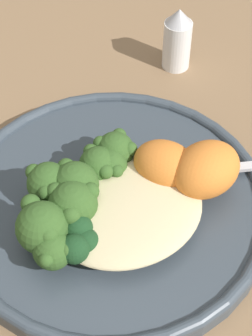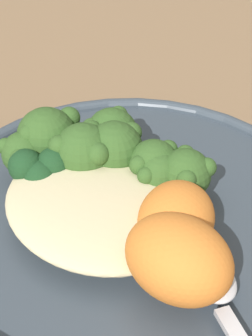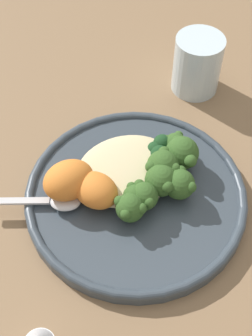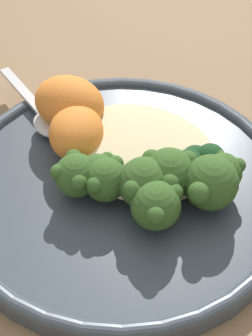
{
  "view_description": "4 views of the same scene",
  "coord_description": "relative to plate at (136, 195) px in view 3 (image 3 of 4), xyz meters",
  "views": [
    {
      "loc": [
        0.13,
        0.26,
        0.41
      ],
      "look_at": [
        -0.02,
        -0.01,
        0.06
      ],
      "focal_mm": 60.0,
      "sensor_mm": 36.0,
      "label": 1
    },
    {
      "loc": [
        -0.23,
        0.18,
        0.27
      ],
      "look_at": [
        0.0,
        -0.02,
        0.04
      ],
      "focal_mm": 60.0,
      "sensor_mm": 36.0,
      "label": 2
    },
    {
      "loc": [
        -0.16,
        -0.32,
        0.51
      ],
      "look_at": [
        -0.02,
        -0.0,
        0.05
      ],
      "focal_mm": 50.0,
      "sensor_mm": 36.0,
      "label": 3
    },
    {
      "loc": [
        0.17,
        -0.28,
        0.36
      ],
      "look_at": [
        -0.01,
        -0.02,
        0.04
      ],
      "focal_mm": 60.0,
      "sensor_mm": 36.0,
      "label": 4
    }
  ],
  "objects": [
    {
      "name": "quinoa_mound",
      "position": [
        0.0,
        0.03,
        0.02
      ],
      "size": [
        0.13,
        0.11,
        0.02
      ],
      "primitive_type": "ellipsoid",
      "color": "beige",
      "rests_on": "plate"
    },
    {
      "name": "broccoli_stalk_7",
      "position": [
        0.05,
        0.04,
        0.02
      ],
      "size": [
        0.11,
        0.03,
        0.03
      ],
      "rotation": [
        0.0,
        0.0,
        6.24
      ],
      "color": "#ADC675",
      "rests_on": "plate"
    },
    {
      "name": "ground_plane",
      "position": [
        0.01,
        0.02,
        -0.01
      ],
      "size": [
        4.0,
        4.0,
        0.0
      ],
      "primitive_type": "plane",
      "color": "#846647"
    },
    {
      "name": "sweet_potato_chunk_1",
      "position": [
        -0.05,
        0.01,
        0.03
      ],
      "size": [
        0.07,
        0.07,
        0.04
      ],
      "primitive_type": "ellipsoid",
      "rotation": [
        0.0,
        0.0,
        2.13
      ],
      "color": "orange",
      "rests_on": "plate"
    },
    {
      "name": "sweet_potato_chunk_0",
      "position": [
        -0.08,
        0.03,
        0.03
      ],
      "size": [
        0.07,
        0.06,
        0.05
      ],
      "primitive_type": "ellipsoid",
      "rotation": [
        0.0,
        0.0,
        3.26
      ],
      "color": "orange",
      "rests_on": "plate"
    },
    {
      "name": "broccoli_stalk_5",
      "position": [
        0.04,
        0.01,
        0.03
      ],
      "size": [
        0.09,
        0.07,
        0.04
      ],
      "rotation": [
        0.0,
        0.0,
        5.71
      ],
      "color": "#ADC675",
      "rests_on": "plate"
    },
    {
      "name": "broccoli_stalk_4",
      "position": [
        0.04,
        -0.02,
        0.03
      ],
      "size": [
        0.09,
        0.09,
        0.04
      ],
      "rotation": [
        0.0,
        0.0,
        5.44
      ],
      "color": "#ADC675",
      "rests_on": "plate"
    },
    {
      "name": "broccoli_stalk_3",
      "position": [
        0.02,
        -0.01,
        0.03
      ],
      "size": [
        0.07,
        0.09,
        0.04
      ],
      "rotation": [
        0.0,
        0.0,
        5.36
      ],
      "color": "#ADC675",
      "rests_on": "plate"
    },
    {
      "name": "plate",
      "position": [
        0.0,
        0.0,
        0.0
      ],
      "size": [
        0.28,
        0.28,
        0.02
      ],
      "color": "#38424C",
      "rests_on": "ground_plane"
    },
    {
      "name": "kale_tuft",
      "position": [
        0.05,
        0.03,
        0.02
      ],
      "size": [
        0.04,
        0.04,
        0.03
      ],
      "color": "#193D1E",
      "rests_on": "plate"
    },
    {
      "name": "broccoli_stalk_1",
      "position": [
        -0.01,
        -0.01,
        0.02
      ],
      "size": [
        0.03,
        0.09,
        0.03
      ],
      "rotation": [
        0.0,
        0.0,
        4.72
      ],
      "color": "#ADC675",
      "rests_on": "plate"
    },
    {
      "name": "broccoli_stalk_0",
      "position": [
        -0.02,
        -0.01,
        0.03
      ],
      "size": [
        0.04,
        0.12,
        0.04
      ],
      "rotation": [
        0.0,
        0.0,
        4.54
      ],
      "color": "#ADC675",
      "rests_on": "plate"
    },
    {
      "name": "broccoli_stalk_6",
      "position": [
        0.06,
        0.02,
        0.03
      ],
      "size": [
        0.12,
        0.06,
        0.04
      ],
      "rotation": [
        0.0,
        0.0,
        5.96
      ],
      "color": "#ADC675",
      "rests_on": "plate"
    },
    {
      "name": "water_glass",
      "position": [
        0.17,
        0.16,
        0.03
      ],
      "size": [
        0.07,
        0.07,
        0.09
      ],
      "primitive_type": "cylinder",
      "color": "silver",
      "rests_on": "ground_plane"
    },
    {
      "name": "broccoli_stalk_2",
      "position": [
        -0.0,
        -0.01,
        0.03
      ],
      "size": [
        0.04,
        0.09,
        0.04
      ],
      "rotation": [
        0.0,
        0.0,
        4.87
      ],
      "color": "#ADC675",
      "rests_on": "plate"
    },
    {
      "name": "spoon",
      "position": [
        -0.1,
        0.03,
        0.01
      ],
      "size": [
        0.12,
        0.06,
        0.01
      ],
      "rotation": [
        0.0,
        0.0,
        2.75
      ],
      "color": "silver",
      "rests_on": "plate"
    }
  ]
}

